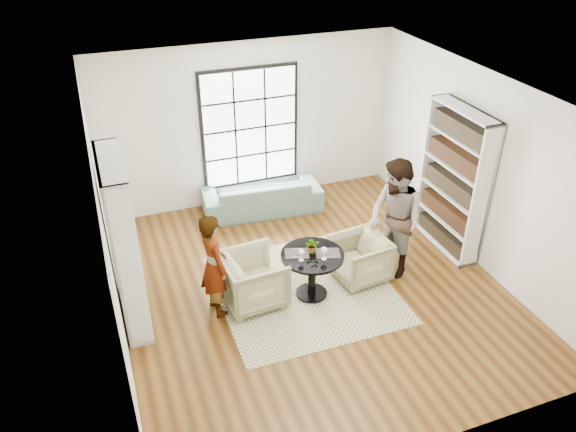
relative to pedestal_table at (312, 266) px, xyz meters
name	(u,v)px	position (x,y,z in m)	size (l,w,h in m)	color
ground	(310,287)	(0.05, 0.17, -0.53)	(6.00, 6.00, 0.00)	brown
room_shell	(298,198)	(0.05, 0.72, 0.73)	(6.00, 6.01, 6.00)	silver
rug	(305,289)	(-0.06, 0.14, -0.52)	(2.55, 2.55, 0.01)	#BFBA8F
pedestal_table	(312,266)	(0.00, 0.00, 0.00)	(0.91, 0.91, 0.73)	black
sofa	(262,195)	(0.09, 2.62, -0.21)	(2.16, 0.84, 0.63)	gray
armchair_left	(253,279)	(-0.85, 0.15, -0.14)	(0.84, 0.86, 0.79)	#C3BB8B
armchair_right	(360,259)	(0.84, 0.13, -0.17)	(0.76, 0.78, 0.71)	#B8B383
person_left	(214,265)	(-1.40, 0.15, 0.26)	(0.57, 0.38, 1.57)	gray
person_right	(395,219)	(1.39, 0.13, 0.41)	(0.92, 0.71, 1.89)	gray
placemat_left	(297,253)	(-0.20, 0.09, 0.20)	(0.34, 0.26, 0.01)	#272422
placemat_right	(328,253)	(0.21, -0.06, 0.20)	(0.34, 0.26, 0.01)	#272422
cutlery_left	(297,253)	(-0.20, 0.09, 0.21)	(0.14, 0.22, 0.01)	silver
cutlery_right	(328,253)	(0.21, -0.06, 0.21)	(0.14, 0.22, 0.01)	silver
wine_glass_left	(301,252)	(-0.21, -0.08, 0.33)	(0.09, 0.09, 0.19)	silver
wine_glass_right	(324,251)	(0.10, -0.17, 0.34)	(0.09, 0.09, 0.20)	silver
flower_centerpiece	(312,245)	(0.02, 0.06, 0.31)	(0.20, 0.18, 0.23)	gray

